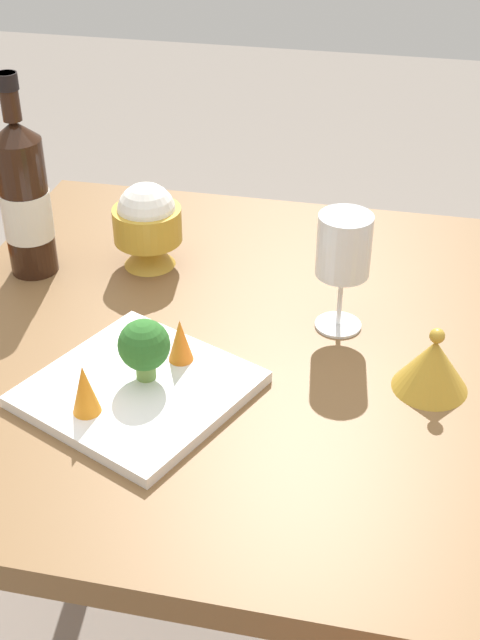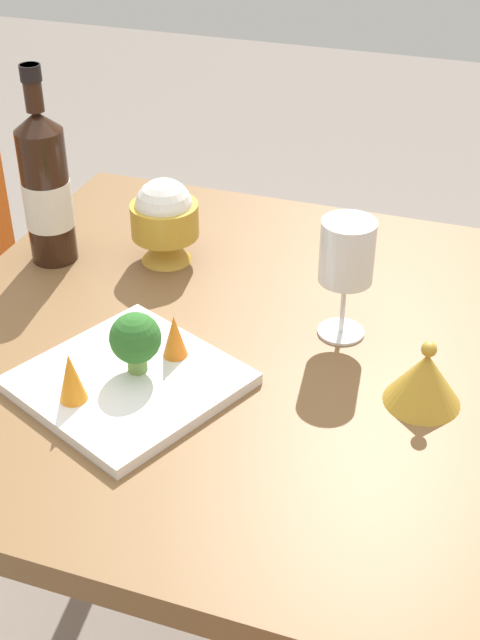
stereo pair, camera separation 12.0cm
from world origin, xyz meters
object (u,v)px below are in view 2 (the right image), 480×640
at_px(carrot_garnish_left, 175,336).
at_px(carrot_garnish_right, 71,377).
at_px(rice_bowl, 165,219).
at_px(serving_plate, 129,381).
at_px(wine_glass, 347,255).
at_px(rice_bowl_lid, 425,378).
at_px(wine_bottle, 46,188).
at_px(broccoli_floret, 135,339).

bearing_deg(carrot_garnish_left, carrot_garnish_right, -33.18).
height_order(rice_bowl, serving_plate, rice_bowl).
relative_size(wine_glass, rice_bowl_lid, 1.79).
bearing_deg(serving_plate, wine_glass, 132.12).
relative_size(wine_glass, rice_bowl, 1.26).
xyz_separation_m(carrot_garnish_left, carrot_garnish_right, (0.13, -0.09, 0.00)).
height_order(wine_bottle, wine_glass, wine_bottle).
distance_m(wine_glass, broccoli_floret, 0.31).
xyz_separation_m(rice_bowl_lid, carrot_garnish_right, (0.16, -0.42, 0.01)).
distance_m(serving_plate, carrot_garnish_left, 0.09).
distance_m(wine_glass, serving_plate, 0.34).
bearing_deg(rice_bowl, wine_glass, 70.19).
distance_m(serving_plate, broccoli_floret, 0.06).
bearing_deg(broccoli_floret, serving_plate, -19.79).
xyz_separation_m(rice_bowl, carrot_garnish_left, (0.26, 0.13, -0.03)).
relative_size(rice_bowl_lid, carrot_garnish_right, 1.45).
bearing_deg(serving_plate, wine_bottle, -136.16).
bearing_deg(carrot_garnish_left, serving_plate, -31.61).
distance_m(wine_bottle, serving_plate, 0.40).
distance_m(wine_bottle, carrot_garnish_left, 0.38).
distance_m(wine_glass, rice_bowl, 0.35).
relative_size(wine_bottle, serving_plate, 0.97).
height_order(serving_plate, carrot_garnish_right, carrot_garnish_right).
relative_size(wine_glass, serving_plate, 0.54).
bearing_deg(carrot_garnish_right, wine_bottle, -147.26).
bearing_deg(carrot_garnish_right, wine_glass, 134.74).
bearing_deg(rice_bowl_lid, wine_glass, -131.59).
bearing_deg(rice_bowl, serving_plate, 14.71).
height_order(rice_bowl_lid, carrot_garnish_right, rice_bowl_lid).
height_order(broccoli_floret, carrot_garnish_left, broccoli_floret).
bearing_deg(wine_glass, rice_bowl_lid, 48.41).
bearing_deg(serving_plate, rice_bowl, -165.29).
bearing_deg(carrot_garnish_right, broccoli_floret, 148.05).
relative_size(rice_bowl_lid, broccoli_floret, 1.17).
bearing_deg(rice_bowl_lid, wine_bottle, -105.86).
height_order(broccoli_floret, carrot_garnish_right, broccoli_floret).
height_order(rice_bowl_lid, carrot_garnish_left, rice_bowl_lid).
bearing_deg(broccoli_floret, carrot_garnish_left, 144.81).
relative_size(rice_bowl, carrot_garnish_right, 2.05).
bearing_deg(wine_glass, broccoli_floret, -49.48).
bearing_deg(rice_bowl, carrot_garnish_right, 6.00).
height_order(rice_bowl, rice_bowl_lid, rice_bowl).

